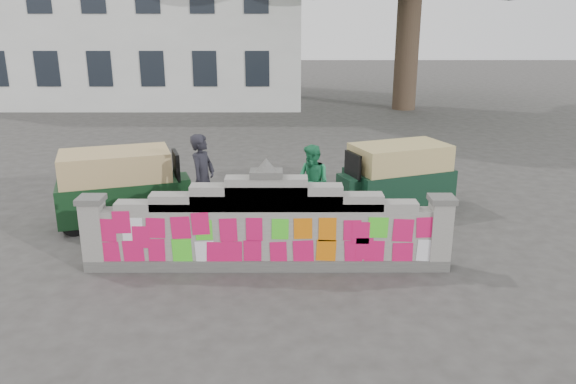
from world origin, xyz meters
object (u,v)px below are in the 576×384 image
Objects in this scene: cyclist_bike at (204,210)px; rickshaw_right at (396,175)px; cyclist_rider at (204,192)px; rickshaw_left at (121,186)px; pedestrian at (313,183)px.

rickshaw_right is at bearing -48.54° from cyclist_bike.
cyclist_bike is at bearing 1.75° from rickshaw_right.
rickshaw_left is at bearing 86.13° from cyclist_rider.
cyclist_rider reaches higher than pedestrian.
rickshaw_left is at bearing 86.13° from cyclist_bike.
cyclist_rider is at bearing -111.10° from pedestrian.
cyclist_bike is at bearing -40.60° from rickshaw_left.
rickshaw_left is 6.17m from rickshaw_right.
rickshaw_right is (4.20, 1.75, 0.23)m from cyclist_bike.
rickshaw_left reaches higher than cyclist_bike.
cyclist_rider is 0.66× the size of rickshaw_right.
cyclist_bike is 0.71× the size of rickshaw_left.
pedestrian is (2.23, 0.96, -0.10)m from cyclist_rider.
rickshaw_left is (-1.89, 0.79, -0.11)m from cyclist_rider.
pedestrian is at bearing 0.97° from rickshaw_right.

